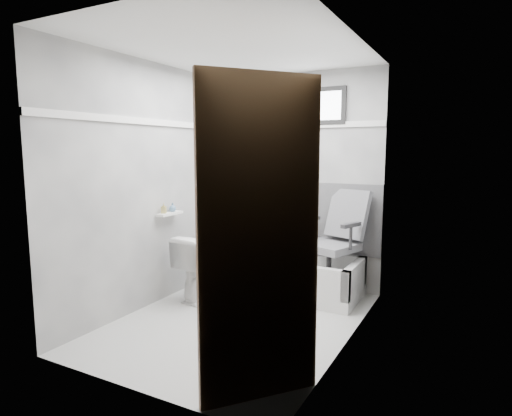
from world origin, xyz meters
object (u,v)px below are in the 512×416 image
Objects in this scene: office_chair at (329,239)px; door at (277,258)px; soap_bottle_b at (173,207)px; soap_bottle_a at (164,208)px; toilet at (205,267)px; bathtub at (290,274)px.

office_chair is 2.33m from door.
door reaches higher than soap_bottle_b.
soap_bottle_a is (-1.47, -0.85, 0.33)m from office_chair.
office_chair reaches higher than toilet.
toilet is 6.42× the size of soap_bottle_a.
toilet is at bearing -133.37° from office_chair.
door is (1.60, -1.66, 0.67)m from toilet.
office_chair is 10.93× the size of soap_bottle_b.
toilet is at bearing 134.03° from door.
soap_bottle_b is (-0.32, -0.11, 0.63)m from toilet.
office_chair is 1.67m from soap_bottle_b.
soap_bottle_b is at bearing 90.00° from soap_bottle_a.
soap_bottle_b reaches higher than bathtub.
door is 2.47m from soap_bottle_b.
toilet is at bearing 18.51° from soap_bottle_b.
soap_bottle_a is (-1.05, -0.80, 0.76)m from bathtub.
soap_bottle_b is (0.00, 0.14, -0.01)m from soap_bottle_a.
bathtub is 2.20× the size of toilet.
office_chair is (0.42, 0.05, 0.42)m from bathtub.
soap_bottle_b is at bearing 24.84° from toilet.
soap_bottle_a reaches higher than soap_bottle_b.
bathtub is at bearing -154.36° from office_chair.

